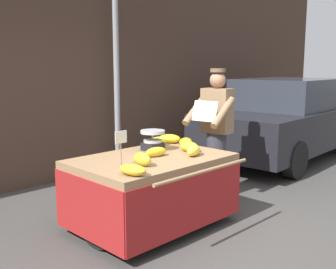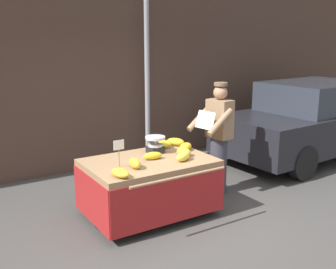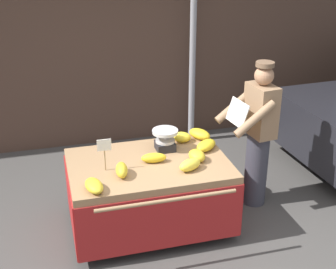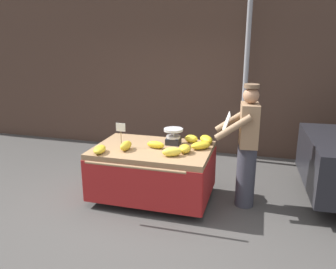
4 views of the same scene
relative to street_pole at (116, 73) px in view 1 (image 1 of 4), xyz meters
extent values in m
plane|color=#423F3D|center=(-1.14, -2.50, -1.64)|extent=(60.00, 60.00, 0.00)
cube|color=#473328|center=(-1.14, 0.42, 0.37)|extent=(16.00, 0.24, 4.02)
cylinder|color=gray|center=(0.00, 0.00, 0.00)|extent=(0.09, 0.09, 3.28)
cube|color=#93704C|center=(-1.13, -2.02, -0.89)|extent=(1.65, 1.11, 0.08)
cylinder|color=black|center=(-1.87, -2.02, -1.29)|extent=(0.05, 0.71, 0.71)
cylinder|color=#B7B7BC|center=(-1.90, -2.02, -1.29)|extent=(0.01, 0.13, 0.13)
cylinder|color=black|center=(-0.38, -2.02, -1.29)|extent=(0.05, 0.71, 0.71)
cylinder|color=#B7B7BC|center=(-0.35, -2.02, -1.29)|extent=(0.01, 0.13, 0.13)
cylinder|color=#4C4742|center=(-1.13, -1.54, -1.29)|extent=(0.05, 0.05, 0.71)
cube|color=maroon|center=(-1.13, -2.57, -1.23)|extent=(1.65, 0.02, 0.60)
cube|color=maroon|center=(-1.13, -1.46, -1.23)|extent=(1.65, 0.02, 0.60)
cube|color=maroon|center=(-1.95, -2.02, -1.23)|extent=(0.02, 1.11, 0.60)
cube|color=maroon|center=(-0.30, -2.02, -1.23)|extent=(0.02, 1.11, 0.60)
cylinder|color=#93704C|center=(-1.13, -2.75, -0.87)|extent=(1.32, 0.04, 0.04)
cube|color=black|center=(-0.88, -1.78, -0.81)|extent=(0.20, 0.20, 0.09)
cylinder|color=#B7B7BC|center=(-0.88, -1.78, -0.71)|extent=(0.02, 0.02, 0.11)
cylinder|color=#B7B7BC|center=(-0.88, -1.78, -0.64)|extent=(0.28, 0.28, 0.04)
cylinder|color=#B7B7BC|center=(-0.88, -1.78, -0.74)|extent=(0.21, 0.21, 0.03)
cylinder|color=#997A51|center=(-1.58, -2.07, -0.74)|extent=(0.01, 0.01, 0.22)
cube|color=white|center=(-1.58, -2.08, -0.57)|extent=(0.14, 0.01, 0.12)
ellipsoid|color=gold|center=(-1.74, -2.44, -0.80)|extent=(0.20, 0.30, 0.10)
ellipsoid|color=gold|center=(-1.07, -2.03, -0.80)|extent=(0.27, 0.14, 0.10)
ellipsoid|color=gold|center=(-0.63, -2.11, -0.80)|extent=(0.19, 0.24, 0.11)
ellipsoid|color=gold|center=(-0.45, -1.90, -0.80)|extent=(0.33, 0.31, 0.11)
ellipsoid|color=gold|center=(-1.44, -2.23, -0.79)|extent=(0.14, 0.26, 0.13)
ellipsoid|color=yellow|center=(-0.77, -2.30, -0.79)|extent=(0.29, 0.22, 0.12)
ellipsoid|color=gold|center=(-0.43, -1.60, -0.80)|extent=(0.28, 0.32, 0.11)
ellipsoid|color=yellow|center=(-0.65, -1.63, -0.80)|extent=(0.25, 0.23, 0.11)
cylinder|color=#383842|center=(0.18, -1.87, -1.20)|extent=(0.26, 0.26, 0.88)
cube|color=#8C6B4C|center=(0.18, -1.87, -0.47)|extent=(0.28, 0.41, 0.58)
sphere|color=#9E7051|center=(0.18, -1.87, -0.07)|extent=(0.21, 0.21, 0.21)
cylinder|color=brown|center=(0.18, -1.87, 0.05)|extent=(0.20, 0.20, 0.05)
cylinder|color=#8C6B4C|center=(0.00, -2.10, -0.46)|extent=(0.49, 0.15, 0.37)
cylinder|color=#8C6B4C|center=(-0.05, -1.69, -0.46)|extent=(0.49, 0.15, 0.37)
cube|color=silver|center=(-0.11, -1.91, -0.45)|extent=(0.13, 0.35, 0.25)
cube|color=black|center=(2.94, -1.34, -1.04)|extent=(3.99, 1.91, 0.70)
cube|color=#2D333D|center=(3.09, -1.33, -0.41)|extent=(2.11, 1.61, 0.56)
cylinder|color=black|center=(1.77, -2.18, -1.34)|extent=(0.61, 0.21, 0.60)
cylinder|color=black|center=(1.69, -0.62, -1.34)|extent=(0.61, 0.21, 0.60)
cylinder|color=black|center=(4.10, -0.49, -1.34)|extent=(0.61, 0.21, 0.60)
camera|label=1|loc=(-3.98, -5.11, 0.10)|focal=43.18mm
camera|label=2|loc=(-3.61, -6.43, 0.71)|focal=42.87mm
camera|label=3|loc=(-2.08, -6.24, 1.39)|focal=50.28mm
camera|label=4|loc=(0.34, -6.36, 0.65)|focal=36.21mm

